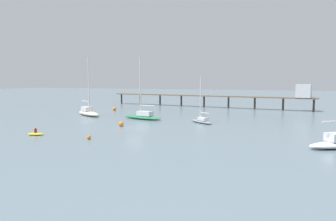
{
  "coord_description": "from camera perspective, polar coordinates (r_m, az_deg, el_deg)",
  "views": [
    {
      "loc": [
        23.9,
        -46.92,
        7.72
      ],
      "look_at": [
        0.0,
        15.04,
        1.5
      ],
      "focal_mm": 35.6,
      "sensor_mm": 36.0,
      "label": 1
    }
  ],
  "objects": [
    {
      "name": "ground_plane",
      "position": [
        53.22,
        -5.84,
        -3.02
      ],
      "size": [
        400.0,
        400.0,
        0.0
      ],
      "primitive_type": "plane",
      "color": "slate"
    },
    {
      "name": "pier",
      "position": [
        89.73,
        12.47,
        2.7
      ],
      "size": [
        58.11,
        9.72,
        6.53
      ],
      "color": "brown",
      "rests_on": "ground_plane"
    },
    {
      "name": "sailboat_green",
      "position": [
        64.75,
        -4.33,
        -0.85
      ],
      "size": [
        9.17,
        4.35,
        11.82
      ],
      "color": "#287F4C",
      "rests_on": "ground_plane"
    },
    {
      "name": "sailboat_cream",
      "position": [
        73.32,
        -13.49,
        -0.22
      ],
      "size": [
        9.0,
        7.12,
        12.29
      ],
      "color": "beige",
      "rests_on": "ground_plane"
    },
    {
      "name": "sailboat_gray",
      "position": [
        59.27,
        5.77,
        -1.6
      ],
      "size": [
        5.5,
        4.98,
        8.15
      ],
      "color": "gray",
      "rests_on": "ground_plane"
    },
    {
      "name": "dinghy_yellow",
      "position": [
        49.73,
        -21.72,
        -3.7
      ],
      "size": [
        2.46,
        1.59,
        1.14
      ],
      "color": "yellow",
      "rests_on": "ground_plane"
    },
    {
      "name": "mooring_buoy_inner",
      "position": [
        83.48,
        -9.17,
        0.28
      ],
      "size": [
        0.88,
        0.88,
        0.88
      ],
      "primitive_type": "sphere",
      "color": "orange",
      "rests_on": "ground_plane"
    },
    {
      "name": "mooring_buoy_outer",
      "position": [
        44.28,
        -13.4,
        -4.49
      ],
      "size": [
        0.53,
        0.53,
        0.53
      ],
      "primitive_type": "sphere",
      "color": "orange",
      "rests_on": "ground_plane"
    },
    {
      "name": "mooring_buoy_far",
      "position": [
        55.32,
        -8.02,
        -2.29
      ],
      "size": [
        0.82,
        0.82,
        0.82
      ],
      "primitive_type": "sphere",
      "color": "orange",
      "rests_on": "ground_plane"
    }
  ]
}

